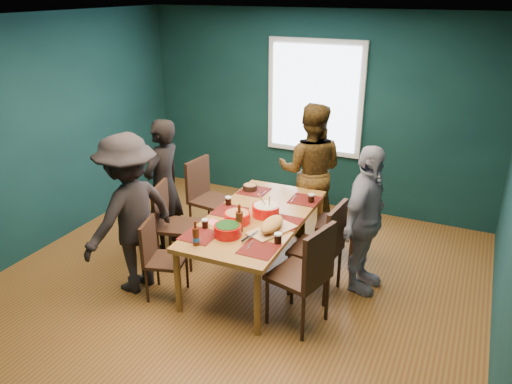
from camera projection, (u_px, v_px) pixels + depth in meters
room at (243, 157)px, 5.00m from camera, size 5.01×5.01×2.71m
dining_table at (256, 223)px, 5.23m from camera, size 1.00×1.94×0.73m
chair_left_far at (205, 192)px, 6.23m from camera, size 0.49×0.49×0.99m
chair_left_mid at (170, 218)px, 5.59m from camera, size 0.52×0.52×0.95m
chair_left_near at (158, 253)px, 5.00m from camera, size 0.46×0.46×0.83m
chair_right_far at (345, 217)px, 5.60m from camera, size 0.51×0.51×0.97m
chair_right_mid at (325, 243)px, 4.96m from camera, size 0.49×0.49×1.01m
chair_right_near at (308, 270)px, 4.47m from camera, size 0.57×0.57×1.04m
person_far_left at (163, 186)px, 5.82m from camera, size 0.41×0.60×1.59m
person_back at (311, 171)px, 6.14m from camera, size 0.94×0.80×1.70m
person_right at (365, 220)px, 5.00m from camera, size 0.51×0.96×1.56m
person_near_left at (130, 214)px, 5.01m from camera, size 0.83×1.19×1.67m
bowl_salad at (237, 217)px, 5.06m from camera, size 0.27×0.27×0.11m
bowl_dumpling at (266, 210)px, 5.21m from camera, size 0.29×0.29×0.27m
bowl_herbs at (228, 230)px, 4.79m from camera, size 0.27×0.27×0.12m
cutting_board at (272, 226)px, 4.87m from camera, size 0.41×0.63×0.13m
small_bowl at (250, 187)px, 5.86m from camera, size 0.17×0.17×0.07m
beer_bottle_a at (196, 236)px, 4.61m from camera, size 0.07×0.07×0.24m
beer_bottle_b at (239, 221)px, 4.86m from camera, size 0.07×0.07×0.28m
cola_glass_a at (205, 223)px, 4.95m from camera, size 0.07×0.07×0.09m
cola_glass_b at (278, 238)px, 4.65m from camera, size 0.07×0.07×0.10m
cola_glass_c at (311, 198)px, 5.53m from camera, size 0.07×0.07×0.10m
cola_glass_d at (228, 201)px, 5.46m from camera, size 0.07×0.07×0.10m
napkin_a at (289, 221)px, 5.10m from camera, size 0.13×0.13×0.00m
napkin_b at (213, 222)px, 5.08m from camera, size 0.14×0.14×0.00m
napkin_c at (257, 251)px, 4.53m from camera, size 0.16×0.16×0.00m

